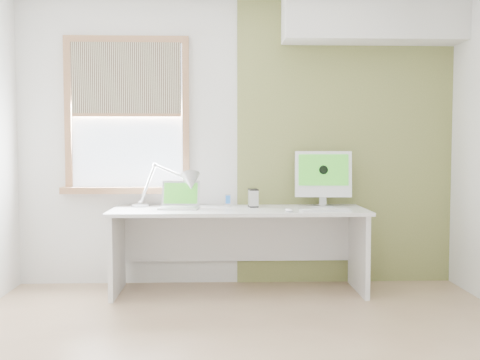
{
  "coord_description": "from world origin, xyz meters",
  "views": [
    {
      "loc": [
        -0.17,
        -3.54,
        1.29
      ],
      "look_at": [
        0.0,
        1.05,
        1.0
      ],
      "focal_mm": 42.93,
      "sensor_mm": 36.0,
      "label": 1
    }
  ],
  "objects_px": {
    "desk": "(238,230)",
    "external_drive": "(253,198)",
    "imac": "(323,175)",
    "desk_lamp": "(181,184)",
    "laptop": "(180,202)"
  },
  "relations": [
    {
      "from": "desk",
      "to": "external_drive",
      "type": "distance_m",
      "value": 0.32
    },
    {
      "from": "desk",
      "to": "laptop",
      "type": "bearing_deg",
      "value": -179.9
    },
    {
      "from": "desk_lamp",
      "to": "external_drive",
      "type": "relative_size",
      "value": 4.13
    },
    {
      "from": "desk",
      "to": "imac",
      "type": "xyz_separation_m",
      "value": [
        0.76,
        0.12,
        0.47
      ]
    },
    {
      "from": "desk",
      "to": "external_drive",
      "type": "relative_size",
      "value": 13.69
    },
    {
      "from": "desk_lamp",
      "to": "imac",
      "type": "relative_size",
      "value": 1.31
    },
    {
      "from": "desk",
      "to": "imac",
      "type": "bearing_deg",
      "value": 8.8
    },
    {
      "from": "desk",
      "to": "desk_lamp",
      "type": "relative_size",
      "value": 3.31
    },
    {
      "from": "laptop",
      "to": "imac",
      "type": "bearing_deg",
      "value": 5.33
    },
    {
      "from": "desk",
      "to": "desk_lamp",
      "type": "xyz_separation_m",
      "value": [
        -0.5,
        0.04,
        0.4
      ]
    },
    {
      "from": "desk",
      "to": "desk_lamp",
      "type": "bearing_deg",
      "value": 175.89
    },
    {
      "from": "external_drive",
      "to": "desk",
      "type": "bearing_deg",
      "value": -149.03
    },
    {
      "from": "desk",
      "to": "imac",
      "type": "height_order",
      "value": "imac"
    },
    {
      "from": "imac",
      "to": "desk",
      "type": "bearing_deg",
      "value": -171.2
    },
    {
      "from": "laptop",
      "to": "external_drive",
      "type": "height_order",
      "value": "laptop"
    }
  ]
}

